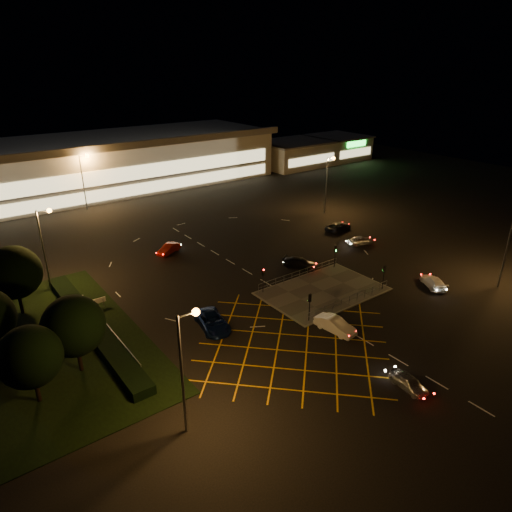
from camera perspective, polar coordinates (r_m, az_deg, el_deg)
ground at (r=55.48m, az=5.42°, el=-4.25°), size 180.00×180.00×0.00m
pedestrian_island at (r=55.43m, az=8.35°, el=-4.37°), size 14.00×9.00×0.12m
grass_verge at (r=49.54m, az=-25.25°, el=-10.22°), size 18.00×30.00×0.08m
hedge at (r=50.11m, az=-19.79°, el=-8.25°), size 2.00×26.00×1.00m
supermarket at (r=105.59m, az=-17.89°, el=11.14°), size 72.00×26.50×10.50m
retail_unit_a at (r=122.19m, az=4.72°, el=12.67°), size 18.80×14.80×6.35m
retail_unit_b at (r=133.14m, az=10.07°, el=13.28°), size 14.80×14.80×6.35m
streetlight_sw at (r=32.92m, az=-8.72°, el=-12.24°), size 1.78×0.56×10.03m
streetlight_se at (r=61.29m, az=29.31°, el=2.16°), size 1.78×0.56×10.03m
streetlight_nw at (r=58.20m, az=-24.83°, el=2.02°), size 1.78×0.56×10.03m
streetlight_ne at (r=82.85m, az=9.06°, el=9.75°), size 1.78×0.56×10.03m
streetlight_far_left at (r=89.49m, az=-20.67°, el=9.56°), size 1.78×0.56×10.03m
streetlight_far_right at (r=108.91m, az=-0.15°, el=13.24°), size 1.78×0.56×10.03m
signal_sw at (r=48.10m, az=6.73°, el=-5.71°), size 0.28×0.30×3.15m
signal_se at (r=56.26m, az=15.71°, el=-1.98°), size 0.28×0.30×3.15m
signal_nw at (r=53.47m, az=0.89°, el=-2.41°), size 0.28×0.30×3.15m
signal_ne at (r=60.91m, az=9.88°, el=0.55°), size 0.28×0.30×3.15m
tree_a at (r=40.33m, az=-26.45°, el=-11.24°), size 5.04×5.04×6.86m
tree_c at (r=54.46m, az=-28.04°, el=-1.84°), size 5.76×5.76×7.84m
tree_e at (r=42.40m, az=-21.84°, el=-8.13°), size 5.40×5.40×7.35m
car_near_silver at (r=41.83m, az=18.55°, el=-14.75°), size 1.82×3.71×1.22m
car_queue_white at (r=47.63m, az=9.85°, el=-8.49°), size 2.13×4.66×1.48m
car_left_blue at (r=47.68m, az=-5.49°, el=-8.15°), size 3.57×5.90×1.53m
car_far_dkgrey at (r=61.07m, az=5.50°, el=-0.88°), size 3.98×4.88×1.33m
car_right_silver at (r=70.18m, az=12.92°, el=1.91°), size 4.28×2.63×1.36m
car_circ_red at (r=66.59m, az=-10.85°, el=0.90°), size 4.25×3.07×1.33m
car_east_grey at (r=75.47m, az=10.23°, el=3.66°), size 5.22×3.03×1.37m
car_approach_white at (r=59.79m, az=21.29°, el=-3.04°), size 3.84×4.78×1.30m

